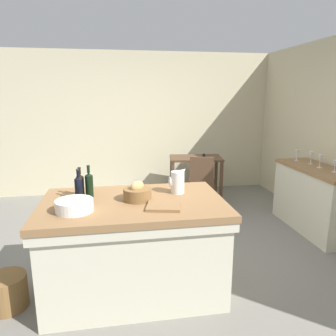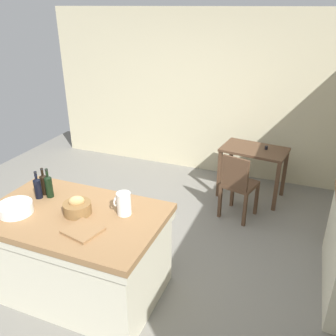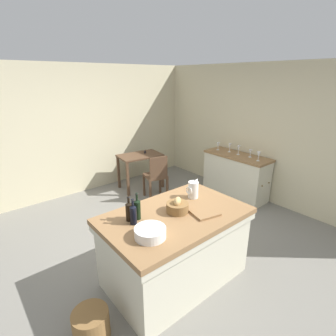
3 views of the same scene
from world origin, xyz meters
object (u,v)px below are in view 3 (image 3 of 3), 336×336
writing_desk (140,160)px  wine_glass_far_left (259,155)px  island_table (175,244)px  wicker_hamper (91,325)px  wine_glass_far_right (218,145)px  side_cabinet (236,175)px  wine_glass_middle (239,148)px  bread_basket (177,207)px  wine_bottle_dark (137,209)px  wine_bottle_green (133,214)px  pitcher (193,190)px  wooden_chair (156,175)px  wine_bottle_amber (129,211)px  cutting_board (205,212)px  wash_bowl (150,233)px  wine_glass_left (251,152)px  wine_glass_right (230,146)px

writing_desk → wine_glass_far_left: 2.43m
island_table → wicker_hamper: (-1.12, -0.08, -0.33)m
wine_glass_far_right → island_table: bearing=-149.5°
side_cabinet → wine_glass_middle: size_ratio=7.43×
bread_basket → wine_glass_far_right: (2.45, 1.45, 0.03)m
island_table → wine_glass_middle: size_ratio=9.02×
wine_bottle_dark → wine_glass_far_right: wine_bottle_dark is taller
wine_bottle_dark → wine_glass_far_left: wine_bottle_dark is taller
bread_basket → wine_bottle_green: bearing=168.9°
wicker_hamper → wine_glass_middle: bearing=16.3°
pitcher → wine_glass_far_right: bearing=32.5°
wine_bottle_green → wine_glass_middle: 3.13m
wooden_chair → wine_bottle_amber: wine_bottle_amber is taller
cutting_board → wine_bottle_green: bearing=155.8°
wine_bottle_dark → wine_glass_middle: size_ratio=1.66×
cutting_board → wine_bottle_dark: 0.76m
side_cabinet → writing_desk: side_cabinet is taller
island_table → wash_bowl: bearing=-159.1°
wine_bottle_dark → wine_bottle_amber: (-0.08, 0.03, -0.01)m
wooden_chair → wine_glass_left: 1.87m
wine_bottle_amber → writing_desk: bearing=53.9°
wicker_hamper → wine_bottle_green: bearing=17.5°
pitcher → bread_basket: size_ratio=1.01×
writing_desk → wine_glass_middle: (1.29, -1.58, 0.37)m
wine_glass_far_left → wine_glass_middle: 0.49m
bread_basket → cutting_board: bread_basket is taller
wine_bottle_green → wine_glass_right: wine_bottle_green is taller
island_table → pitcher: (0.44, 0.17, 0.52)m
cutting_board → wine_glass_far_right: bearing=36.9°
wine_glass_far_right → wine_bottle_dark: bearing=-155.8°
island_table → wine_glass_middle: bearing=21.3°
wine_bottle_amber → wicker_hamper: (-0.64, -0.29, -0.86)m
cutting_board → wine_bottle_amber: wine_bottle_amber is taller
wash_bowl → wine_glass_far_right: bearing=29.1°
pitcher → wine_glass_middle: bearing=21.4°
wine_glass_far_right → wicker_hamper: wine_glass_far_right is taller
bread_basket → writing_desk: bearing=64.8°
wine_glass_right → wine_glass_far_right: 0.26m
wine_glass_left → wicker_hamper: (-3.67, -0.81, -0.84)m
side_cabinet → wine_glass_right: (0.04, 0.23, 0.56)m
bread_basket → wine_glass_far_right: 2.84m
writing_desk → wine_bottle_amber: (-1.72, -2.36, 0.37)m
wine_bottle_amber → wicker_hamper: 1.11m
wine_bottle_dark → wicker_hamper: wine_bottle_dark is taller
pitcher → wash_bowl: bearing=-159.2°
wooden_chair → cutting_board: wooden_chair is taller
wine_glass_middle → wine_glass_far_left: bearing=-97.3°
wine_bottle_dark → wash_bowl: bearing=-104.7°
wine_bottle_dark → side_cabinet: bearing=15.6°
wine_bottle_dark → writing_desk: bearing=55.6°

